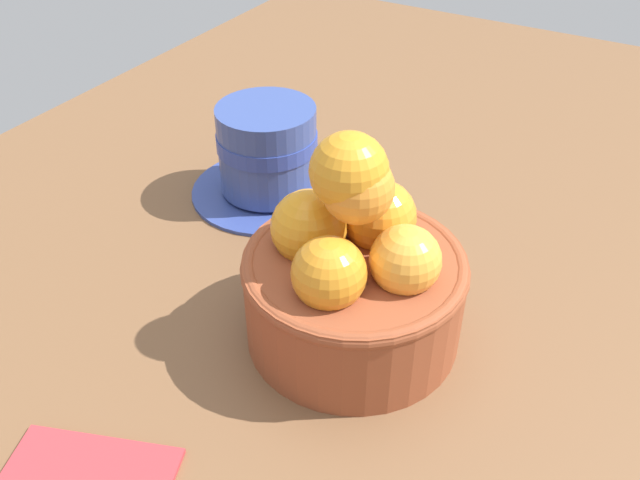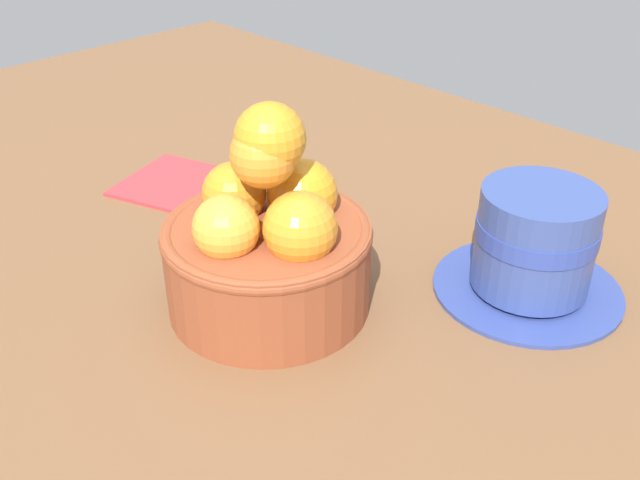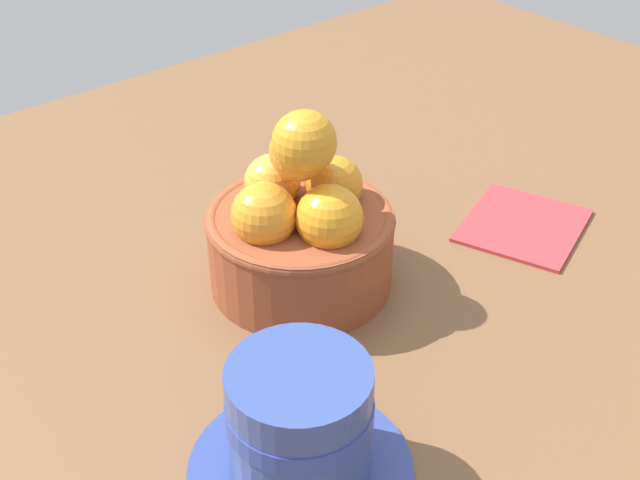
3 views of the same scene
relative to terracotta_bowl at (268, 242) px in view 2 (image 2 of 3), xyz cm
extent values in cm
cube|color=brown|center=(-0.03, -0.07, -6.91)|extent=(121.02, 82.27, 4.25)
cylinder|color=brown|center=(-0.03, -0.07, -1.81)|extent=(13.20, 13.20, 5.95)
torus|color=brown|center=(-0.03, -0.07, 0.77)|extent=(13.40, 13.40, 1.00)
sphere|color=#F19E35|center=(0.14, -3.18, 2.34)|extent=(4.06, 4.06, 4.06)
sphere|color=orange|center=(3.07, 0.09, 2.34)|extent=(4.51, 4.51, 4.51)
sphere|color=orange|center=(-0.20, 3.03, 2.34)|extent=(4.58, 4.58, 4.58)
sphere|color=orange|center=(-3.13, -0.24, 2.34)|extent=(4.17, 4.17, 4.17)
sphere|color=orange|center=(0.31, -0.28, 6.07)|extent=(4.03, 4.03, 4.03)
sphere|color=orange|center=(-0.37, 0.48, 6.95)|extent=(4.35, 4.35, 4.35)
cylinder|color=#304189|center=(11.10, 13.50, -4.48)|extent=(12.74, 12.74, 0.60)
cylinder|color=#33478C|center=(11.10, 13.50, -0.70)|extent=(7.80, 7.80, 6.97)
cylinder|color=#2D4299|center=(11.10, 13.50, 0.03)|extent=(7.96, 7.96, 1.25)
cube|color=#B23338|center=(-18.40, 5.84, -4.48)|extent=(12.26, 11.62, 0.60)
camera|label=1|loc=(-27.65, -13.68, 25.69)|focal=38.04mm
camera|label=2|loc=(30.68, -25.53, 24.24)|focal=41.36mm
camera|label=3|loc=(30.54, 38.09, 32.30)|focal=46.75mm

